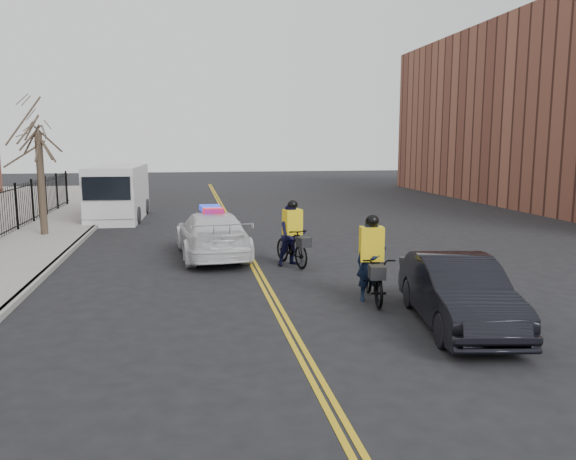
% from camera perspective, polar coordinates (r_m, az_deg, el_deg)
% --- Properties ---
extents(ground, '(120.00, 120.00, 0.00)m').
position_cam_1_polar(ground, '(14.00, -1.82, -6.65)').
color(ground, black).
rests_on(ground, ground).
extents(center_line_left, '(0.10, 60.00, 0.01)m').
position_cam_1_polar(center_line_left, '(21.76, -5.08, -1.06)').
color(center_line_left, gold).
rests_on(center_line_left, ground).
extents(center_line_right, '(0.10, 60.00, 0.01)m').
position_cam_1_polar(center_line_right, '(21.77, -4.66, -1.04)').
color(center_line_right, gold).
rests_on(center_line_right, ground).
extents(sidewalk, '(3.00, 60.00, 0.15)m').
position_cam_1_polar(sidewalk, '(22.37, -24.38, -1.37)').
color(sidewalk, gray).
rests_on(sidewalk, ground).
extents(curb, '(0.20, 60.00, 0.15)m').
position_cam_1_polar(curb, '(22.04, -20.60, -1.28)').
color(curb, gray).
rests_on(curb, ground).
extents(street_tree, '(3.20, 3.20, 4.80)m').
position_cam_1_polar(street_tree, '(24.03, -23.98, 7.62)').
color(street_tree, '#35291F').
rests_on(street_tree, sidewalk).
extents(police_cruiser, '(2.54, 5.36, 1.67)m').
position_cam_1_polar(police_cruiser, '(18.64, -7.73, -0.42)').
color(police_cruiser, white).
rests_on(police_cruiser, ground).
extents(dark_sedan, '(2.16, 4.53, 1.43)m').
position_cam_1_polar(dark_sedan, '(12.06, 16.88, -6.07)').
color(dark_sedan, black).
rests_on(dark_sedan, ground).
extents(cargo_van, '(2.62, 6.33, 2.62)m').
position_cam_1_polar(cargo_van, '(28.74, -16.91, 3.57)').
color(cargo_van, silver).
rests_on(cargo_van, ground).
extents(cyclist_near, '(1.04, 2.22, 2.09)m').
position_cam_1_polar(cyclist_near, '(13.51, 8.43, -4.13)').
color(cyclist_near, black).
rests_on(cyclist_near, ground).
extents(cyclist_far, '(1.13, 2.09, 2.04)m').
position_cam_1_polar(cyclist_far, '(17.15, 0.47, -1.00)').
color(cyclist_far, black).
rests_on(cyclist_far, ground).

